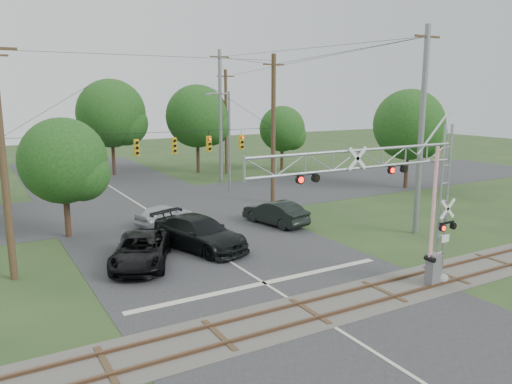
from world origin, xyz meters
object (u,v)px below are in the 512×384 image
crossing_gantry (394,194)px  streetlight (228,137)px  car_dark (200,233)px  traffic_signal_span (168,137)px  sedan_silver (164,214)px  pickup_black (141,250)px

crossing_gantry → streetlight: size_ratio=1.22×
crossing_gantry → car_dark: 11.62m
crossing_gantry → car_dark: size_ratio=1.71×
car_dark → traffic_signal_span: bearing=62.3°
traffic_signal_span → sedan_silver: size_ratio=4.74×
streetlight → sedan_silver: bearing=-138.4°
traffic_signal_span → car_dark: traffic_signal_span is taller
crossing_gantry → streetlight: streetlight is taller
crossing_gantry → traffic_signal_span: bearing=99.3°
car_dark → sedan_silver: bearing=70.5°
streetlight → crossing_gantry: bearing=-100.3°
traffic_signal_span → crossing_gantry: bearing=-80.7°
sedan_silver → streetlight: bearing=-69.1°
sedan_silver → streetlight: size_ratio=0.47×
pickup_black → streetlight: size_ratio=0.65×
sedan_silver → streetlight: 12.22m
car_dark → pickup_black: bearing=177.4°
sedan_silver → traffic_signal_span: bearing=-50.0°
car_dark → crossing_gantry: bearing=-85.2°
crossing_gantry → traffic_signal_span: traffic_signal_span is taller
traffic_signal_span → sedan_silver: (-1.23, -2.19, -4.92)m
traffic_signal_span → streetlight: traffic_signal_span is taller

